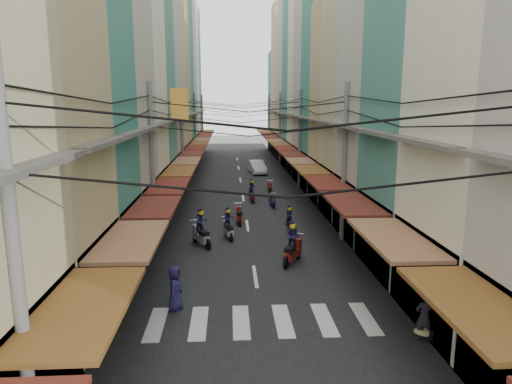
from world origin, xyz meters
name	(u,v)px	position (x,y,z in m)	size (l,w,h in m)	color
ground	(253,260)	(0.00, 0.00, 0.00)	(160.00, 160.00, 0.00)	slate
road	(241,184)	(0.00, 20.00, 0.01)	(10.00, 80.00, 0.02)	black
sidewalk_left	(168,184)	(-6.50, 20.00, 0.03)	(3.00, 80.00, 0.06)	slate
sidewalk_right	(313,183)	(6.50, 20.00, 0.03)	(3.00, 80.00, 0.06)	slate
crosswalk	(262,321)	(0.00, -6.00, 0.03)	(7.55, 2.40, 0.01)	silver
building_row_left	(138,68)	(-7.92, 16.56, 9.78)	(7.80, 67.67, 23.70)	beige
building_row_right	(342,73)	(7.92, 16.45, 9.41)	(7.80, 68.98, 22.59)	teal
utility_poles	(242,110)	(0.00, 15.01, 6.59)	(10.20, 66.13, 8.20)	slate
white_car	(257,173)	(1.78, 26.08, 0.00)	(4.65, 1.82, 1.64)	silver
bicycle	(402,256)	(7.11, 0.14, 0.00)	(0.63, 1.67, 1.15)	black
moving_scooters	(253,221)	(0.26, 5.15, 0.54)	(5.27, 18.64, 1.97)	black
parked_scooters	(381,293)	(4.33, -5.05, 0.48)	(12.85, 15.96, 1.02)	black
pedestrians	(170,222)	(-4.16, 3.25, 1.04)	(12.12, 19.88, 2.26)	#241E29
market_umbrella	(397,223)	(5.90, -2.09, 2.24)	(2.41, 2.41, 2.54)	#B2B2B7
traffic_sign	(366,213)	(5.53, 1.00, 1.95)	(0.10, 0.59, 2.70)	slate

